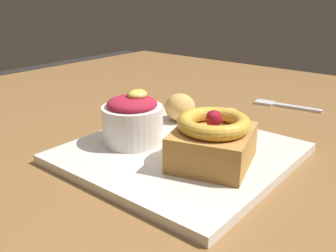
% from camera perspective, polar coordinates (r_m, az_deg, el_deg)
% --- Properties ---
extents(dining_table, '(1.30, 0.95, 0.73)m').
position_cam_1_polar(dining_table, '(0.67, -11.31, -7.39)').
color(dining_table, brown).
rests_on(dining_table, ground_plane).
extents(front_plate, '(0.27, 0.27, 0.01)m').
position_cam_1_polar(front_plate, '(0.50, 1.79, -4.19)').
color(front_plate, silver).
rests_on(front_plate, dining_table).
extents(cake_slice, '(0.12, 0.11, 0.07)m').
position_cam_1_polar(cake_slice, '(0.45, 6.91, -2.20)').
color(cake_slice, '#B77F3D').
rests_on(cake_slice, front_plate).
extents(berry_ramekin, '(0.08, 0.08, 0.07)m').
position_cam_1_polar(berry_ramekin, '(0.51, -5.44, 0.98)').
color(berry_ramekin, white).
rests_on(berry_ramekin, front_plate).
extents(fritter_front, '(0.05, 0.05, 0.04)m').
position_cam_1_polar(fritter_front, '(0.59, 1.85, 2.88)').
color(fritter_front, tan).
rests_on(fritter_front, front_plate).
extents(fritter_middle, '(0.04, 0.04, 0.04)m').
position_cam_1_polar(fritter_middle, '(0.55, 9.25, 0.75)').
color(fritter_middle, tan).
rests_on(fritter_middle, front_plate).
extents(fork, '(0.03, 0.13, 0.00)m').
position_cam_1_polar(fork, '(0.75, 17.13, 3.05)').
color(fork, silver).
rests_on(fork, dining_table).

